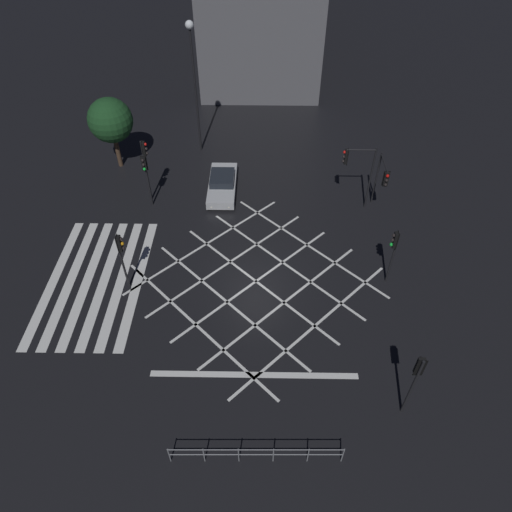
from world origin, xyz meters
TOP-DOWN VIEW (x-y plane):
  - ground_plane at (0.00, 0.00)m, footprint 200.00×200.00m
  - road_markings at (0.34, -5.13)m, footprint 13.90×18.02m
  - traffic_light_nw_cross at (-6.52, 5.84)m, footprint 0.36×1.93m
  - traffic_light_sw_cross at (-7.13, -6.76)m, footprint 0.36×0.39m
  - traffic_light_median_south at (0.42, -6.60)m, footprint 0.36×0.39m
  - traffic_light_sw_main at (-6.46, -6.69)m, footprint 0.39×0.36m
  - traffic_light_nw_main at (-5.91, 7.28)m, footprint 2.13×0.36m
  - traffic_light_ne_main at (7.14, 6.18)m, footprint 0.39×0.36m
  - traffic_light_median_north at (-0.14, 6.83)m, footprint 0.36×0.39m
  - street_lamp_west at (-13.18, -4.26)m, footprint 0.53×0.53m
  - street_tree_near at (-10.98, -9.71)m, footprint 2.92×2.92m
  - waiting_car at (-8.05, -2.31)m, footprint 4.53×1.73m
  - pedestrian_railing at (9.38, 0.14)m, footprint 0.15×6.60m

SIDE VIEW (x-z plane):
  - ground_plane at x=0.00m, z-range 0.00..0.00m
  - road_markings at x=0.34m, z-range 0.00..0.01m
  - waiting_car at x=-8.05m, z-range -0.02..1.15m
  - pedestrian_railing at x=9.38m, z-range 0.14..1.19m
  - traffic_light_median_north at x=-0.14m, z-range 0.74..4.19m
  - traffic_light_median_south at x=0.42m, z-range 0.76..4.30m
  - traffic_light_sw_main at x=-6.46m, z-range 0.78..4.39m
  - traffic_light_ne_main at x=7.14m, z-range 0.80..4.50m
  - traffic_light_nw_main at x=-5.91m, z-range 0.84..4.48m
  - traffic_light_sw_cross at x=-7.13m, z-range 0.89..5.07m
  - traffic_light_nw_cross at x=-6.52m, z-range 0.96..5.19m
  - street_tree_near at x=-10.98m, z-range 0.98..5.90m
  - street_lamp_west at x=-13.18m, z-range 1.86..10.77m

